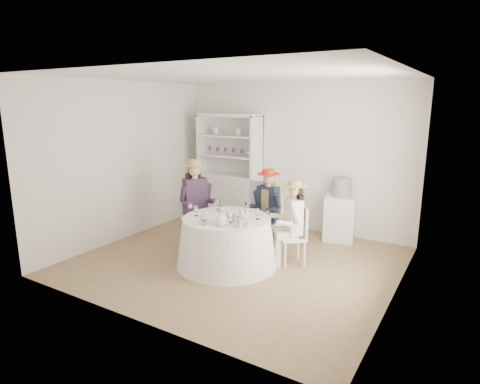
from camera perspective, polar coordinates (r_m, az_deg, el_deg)
The scene contains 23 objects.
ground at distance 6.15m, azimuth -0.49°, elevation -9.77°, with size 4.50×4.50×0.00m, color olive.
ceiling at distance 5.69m, azimuth -0.54°, elevation 16.23°, with size 4.50×4.50×0.00m, color white.
wall_back at distance 7.52m, azimuth 7.55°, elevation 4.98°, with size 4.50×4.50×0.00m, color white.
wall_front at distance 4.24m, azimuth -14.90°, elevation -1.42°, with size 4.50×4.50×0.00m, color white.
wall_left at distance 7.19m, azimuth -15.99°, elevation 4.24°, with size 4.50×4.50×0.00m, color white.
wall_right at distance 4.99m, azimuth 22.05°, elevation 0.17°, with size 4.50×4.50×0.00m, color white.
tea_table at distance 5.89m, azimuth -1.91°, elevation -7.05°, with size 1.46×1.46×0.73m.
hutch at distance 8.00m, azimuth -1.40°, elevation 1.24°, with size 1.35×0.71×2.13m.
side_table at distance 7.14m, azimuth 14.02°, elevation -3.60°, with size 0.50×0.50×0.78m, color silver.
hatbox at distance 7.01m, azimuth 14.26°, elevation 0.71°, with size 0.32×0.32×0.32m, color black.
guest_left at distance 6.56m, azimuth -6.30°, elevation -0.89°, with size 0.62×0.58×1.45m.
guest_mid at distance 6.48m, azimuth 3.91°, elevation -1.72°, with size 0.48×0.50×1.30m.
guest_right at distance 5.87m, azimuth 7.49°, elevation -3.62°, with size 0.54×0.53×1.26m.
spare_chair at distance 6.88m, azimuth 3.43°, elevation -2.28°, with size 0.48×0.48×1.07m.
teacup_a at distance 6.04m, azimuth -2.66°, elevation -2.55°, with size 0.09×0.09×0.07m, color white.
teacup_b at distance 5.98m, azimuth 0.28°, elevation -2.74°, with size 0.07×0.07×0.06m, color white.
teacup_c at distance 5.77m, azimuth 0.73°, elevation -3.31°, with size 0.08×0.08×0.06m, color white.
flower_bowl at distance 5.57m, azimuth -0.89°, elevation -3.96°, with size 0.20×0.20×0.05m, color white.
flower_arrangement at distance 5.60m, azimuth -0.69°, elevation -3.17°, with size 0.19×0.19×0.07m.
table_teapot at distance 5.38m, azimuth -2.60°, elevation -4.09°, with size 0.22×0.16×0.17m.
sandwich_plate at distance 5.55m, azimuth -4.72°, elevation -4.20°, with size 0.24×0.24×0.05m.
cupcake_stand at distance 5.35m, azimuth 0.45°, elevation -4.03°, with size 0.24×0.24×0.23m.
stemware_set at distance 5.75m, azimuth -1.94°, elevation -2.92°, with size 0.93×0.97×0.15m.
Camera 1 is at (2.99, -4.83, 2.36)m, focal length 30.00 mm.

